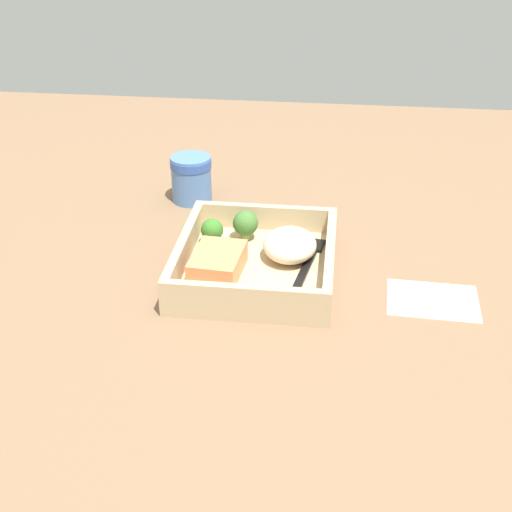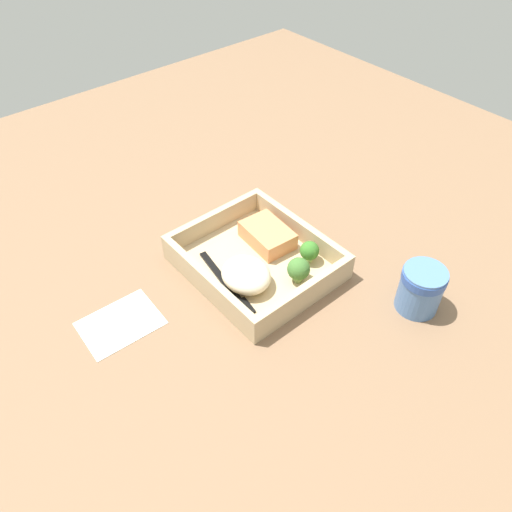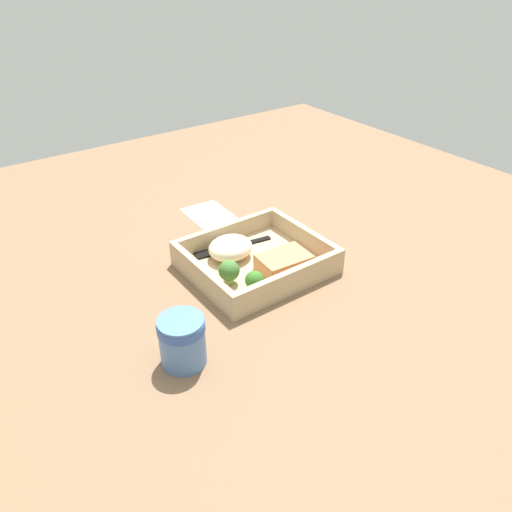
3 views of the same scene
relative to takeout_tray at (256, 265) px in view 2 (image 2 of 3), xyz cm
name	(u,v)px [view 2 (image 2 of 3)]	position (x,y,z in cm)	size (l,w,h in cm)	color
ground_plane	(256,272)	(0.00, 0.00, -1.60)	(160.00, 160.00, 2.00)	brown
takeout_tray	(256,265)	(0.00, 0.00, 0.00)	(24.30, 21.20, 1.20)	tan
tray_rim	(256,254)	(0.00, 0.00, 2.45)	(24.30, 21.20, 3.70)	tan
salmon_fillet	(267,235)	(-2.66, 4.85, 2.16)	(9.05, 6.32, 3.11)	#E38754
mashed_potatoes	(246,275)	(2.71, -4.38, 2.67)	(8.51, 7.42, 4.13)	beige
broccoli_floret_1	(299,269)	(7.53, 2.49, 3.11)	(3.71, 3.71, 4.47)	#799851
broccoli_floret_2	(309,251)	(5.42, 7.03, 2.83)	(3.25, 3.25, 3.95)	#89AD66
fork	(228,286)	(1.43, -7.10, 0.82)	(15.86, 4.14, 0.44)	black
paper_cup	(421,287)	(22.73, 13.59, 3.68)	(6.77, 6.77, 7.69)	#4D75B0
receipt_slip	(120,323)	(-4.16, -23.58, -0.48)	(8.79, 11.64, 0.24)	white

